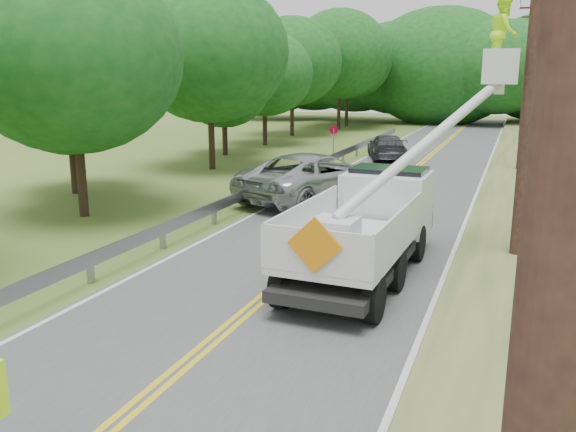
% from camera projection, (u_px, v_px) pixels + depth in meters
% --- Properties ---
extents(ground, '(140.00, 140.00, 0.00)m').
position_uv_depth(ground, '(139.00, 405.00, 8.60)').
color(ground, '#495F27').
rests_on(ground, ground).
extents(road, '(7.20, 96.00, 0.03)m').
position_uv_depth(road, '(368.00, 209.00, 21.31)').
color(road, '#4C4C4E').
rests_on(road, ground).
extents(guardrail, '(0.18, 48.00, 0.77)m').
position_uv_depth(guardrail, '(275.00, 183.00, 23.42)').
color(guardrail, gray).
rests_on(guardrail, ground).
extents(utility_poles, '(1.60, 43.30, 10.00)m').
position_uv_depth(utility_poles, '(530.00, 59.00, 21.08)').
color(utility_poles, black).
rests_on(utility_poles, ground).
extents(treeline_left, '(10.89, 56.54, 10.46)m').
position_uv_depth(treeline_left, '(269.00, 60.00, 37.91)').
color(treeline_left, '#332319').
rests_on(treeline_left, ground).
extents(treeline_horizon, '(57.54, 14.99, 11.93)m').
position_uv_depth(treeline_horizon, '(493.00, 67.00, 57.56)').
color(treeline_horizon, '#114D19').
rests_on(treeline_horizon, ground).
extents(bucket_truck, '(4.30, 6.61, 6.46)m').
position_uv_depth(bucket_truck, '(383.00, 208.00, 14.52)').
color(bucket_truck, black).
rests_on(bucket_truck, road).
extents(suv_silver, '(5.09, 7.26, 1.84)m').
position_uv_depth(suv_silver, '(315.00, 177.00, 22.39)').
color(suv_silver, '#A5A9AD').
rests_on(suv_silver, road).
extents(suv_darkgrey, '(3.32, 5.11, 1.38)m').
position_uv_depth(suv_darkgrey, '(387.00, 147.00, 33.92)').
color(suv_darkgrey, '#3A3C42').
rests_on(suv_darkgrey, road).
extents(stop_sign_permanent, '(0.45, 0.18, 2.21)m').
position_uv_depth(stop_sign_permanent, '(334.00, 140.00, 30.51)').
color(stop_sign_permanent, gray).
rests_on(stop_sign_permanent, ground).
extents(yard_sign, '(0.48, 0.13, 0.70)m').
position_uv_depth(yard_sign, '(574.00, 273.00, 12.83)').
color(yard_sign, white).
rests_on(yard_sign, ground).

